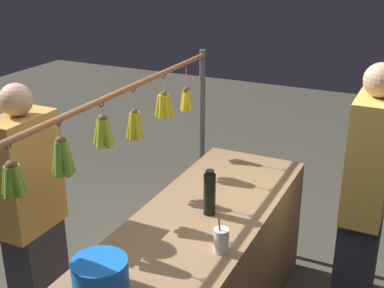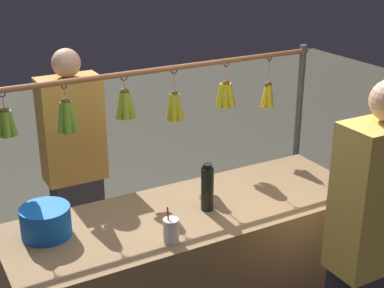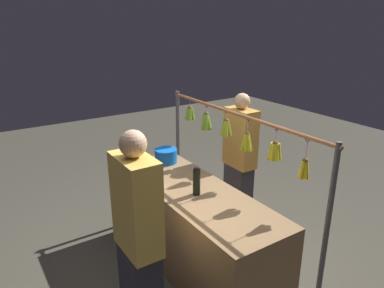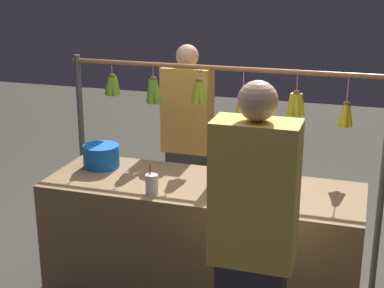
% 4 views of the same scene
% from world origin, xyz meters
% --- Properties ---
extents(ground_plane, '(12.00, 12.00, 0.00)m').
position_xyz_m(ground_plane, '(0.00, 0.00, 0.00)').
color(ground_plane, '#464338').
extents(market_counter, '(2.01, 0.69, 0.83)m').
position_xyz_m(market_counter, '(0.00, 0.00, 0.41)').
color(market_counter, olive).
rests_on(market_counter, ground).
extents(display_rack, '(2.25, 0.13, 1.53)m').
position_xyz_m(display_rack, '(0.02, -0.48, 1.13)').
color(display_rack, '#4C4C51').
rests_on(display_rack, ground).
extents(water_bottle, '(0.07, 0.07, 0.27)m').
position_xyz_m(water_bottle, '(-0.08, 0.03, 0.96)').
color(water_bottle, black).
rests_on(water_bottle, market_counter).
extents(blue_bucket, '(0.25, 0.25, 0.15)m').
position_xyz_m(blue_bucket, '(0.75, -0.12, 0.91)').
color(blue_bucket, blue).
rests_on(blue_bucket, market_counter).
extents(drink_cup, '(0.08, 0.08, 0.19)m').
position_xyz_m(drink_cup, '(0.25, 0.24, 0.89)').
color(drink_cup, silver).
rests_on(drink_cup, market_counter).
extents(vendor_person, '(0.38, 0.20, 1.59)m').
position_xyz_m(vendor_person, '(0.37, -0.86, 0.78)').
color(vendor_person, '#2D2D38').
rests_on(vendor_person, ground).
extents(customer_person, '(0.40, 0.22, 1.68)m').
position_xyz_m(customer_person, '(-0.49, 0.81, 0.83)').
color(customer_person, '#2D2D38').
rests_on(customer_person, ground).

